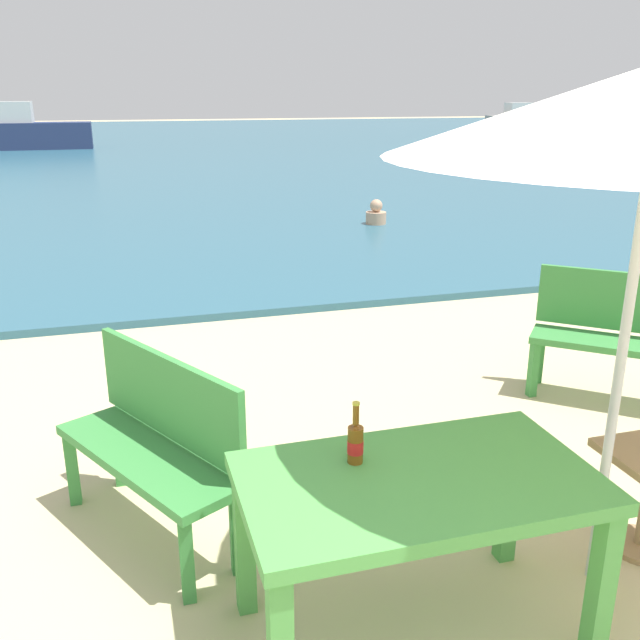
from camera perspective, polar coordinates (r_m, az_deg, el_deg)
sea_water at (r=31.73m, az=-13.65°, el=13.87°), size 120.00×50.00×0.08m
picnic_table_green at (r=2.86m, az=8.00°, el=-14.47°), size 1.40×0.80×0.76m
beer_bottle_amber at (r=2.82m, az=2.93°, el=-9.94°), size 0.07×0.07×0.26m
bench_green_left at (r=5.49m, az=23.44°, el=-0.74°), size 1.14×1.06×0.95m
bench_green_right at (r=3.62m, az=-13.42°, el=-9.32°), size 0.89×1.23×0.95m
swimmer_person at (r=11.76m, az=4.63°, el=8.66°), size 0.34×0.34×0.41m
boat_tanker at (r=42.12m, az=16.34°, el=15.44°), size 4.27×1.16×1.55m
boat_cargo_ship at (r=29.89m, az=-23.21°, el=14.01°), size 4.87×1.33×1.77m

